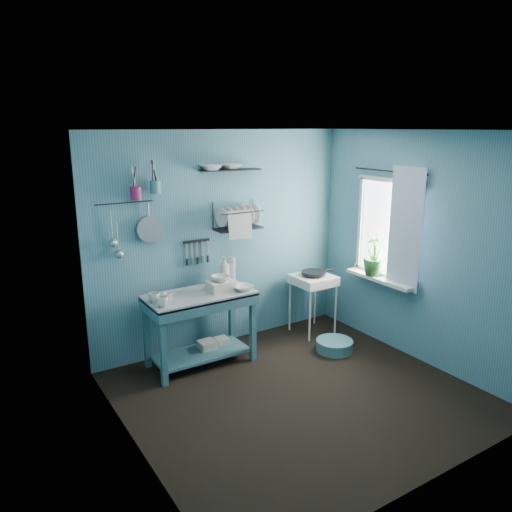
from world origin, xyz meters
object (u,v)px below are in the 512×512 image
mug_right (154,297)px  colander (150,229)px  dish_rack (238,215)px  frying_pan (314,273)px  potted_plant (375,255)px  hotplate_stand (313,304)px  utensil_cup_magenta (136,193)px  mug_left (162,302)px  wash_tub (221,286)px  soap_bottle (225,270)px  work_counter (200,329)px  mug_mid (168,297)px  floor_basin (335,346)px  storage_tin_large (207,350)px  utensil_cup_teal (155,187)px  water_bottle (232,269)px  storage_tin_small (222,346)px

mug_right → colander: 0.73m
mug_right → dish_rack: size_ratio=0.22×
frying_pan → potted_plant: (0.44, -0.58, 0.29)m
hotplate_stand → utensil_cup_magenta: size_ratio=5.73×
mug_left → wash_tub: 0.74m
hotplate_stand → dish_rack: (-0.93, 0.24, 1.18)m
soap_bottle → mug_right: bearing=-167.7°
soap_bottle → utensil_cup_magenta: utensil_cup_magenta is taller
frying_pan → colander: 2.10m
utensil_cup_magenta → work_counter: bearing=-32.0°
mug_mid → floor_basin: (1.83, -0.48, -0.79)m
potted_plant → floor_basin: size_ratio=1.15×
work_counter → hotplate_stand: size_ratio=1.54×
wash_tub → soap_bottle: (0.17, 0.22, 0.10)m
mug_left → mug_mid: (0.10, 0.10, -0.00)m
soap_bottle → hotplate_stand: soap_bottle is taller
work_counter → utensil_cup_magenta: (-0.52, 0.32, 1.47)m
hotplate_stand → frying_pan: size_ratio=2.48×
mug_left → storage_tin_large: 0.97m
soap_bottle → mug_mid: bearing=-162.0°
utensil_cup_teal → potted_plant: utensil_cup_teal is taller
mug_right → dish_rack: (1.15, 0.27, 0.69)m
floor_basin → colander: bearing=154.0°
mug_mid → utensil_cup_teal: 1.14m
colander → mug_mid: bearing=-89.9°
water_bottle → floor_basin: bearing=-39.3°
mug_right → potted_plant: 2.58m
potted_plant → mug_left: bearing=171.3°
dish_rack → utensil_cup_magenta: utensil_cup_magenta is taller
potted_plant → floor_basin: potted_plant is taller
utensil_cup_magenta → wash_tub: bearing=-24.1°
mug_left → potted_plant: bearing=-8.7°
mug_mid → soap_bottle: bearing=18.0°
colander → storage_tin_large: bearing=-32.2°
utensil_cup_magenta → mug_left: bearing=-85.7°
mug_mid → potted_plant: bearing=-11.4°
water_bottle → floor_basin: 1.49m
water_bottle → utensil_cup_teal: size_ratio=2.15×
wash_tub → potted_plant: size_ratio=0.57×
soap_bottle → storage_tin_large: size_ratio=1.36×
storage_tin_small → mug_mid: bearing=-168.4°
mug_left → colander: (0.10, 0.51, 0.63)m
utensil_cup_teal → storage_tin_small: size_ratio=0.65×
storage_tin_large → floor_basin: size_ratio=0.52×
storage_tin_large → storage_tin_small: (0.20, 0.03, -0.01)m
wash_tub → utensil_cup_magenta: size_ratio=2.15×
utensil_cup_magenta → dish_rack: bearing=-2.5°
hotplate_stand → dish_rack: size_ratio=1.35×
mug_right → soap_bottle: size_ratio=0.41×
potted_plant → mug_mid: bearing=168.6°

